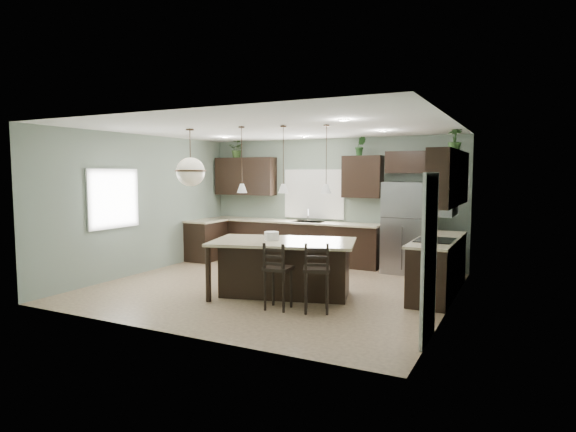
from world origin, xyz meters
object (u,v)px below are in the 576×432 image
at_px(refrigerator, 407,228).
at_px(bar_stool_right, 317,277).
at_px(kitchen_island, 283,268).
at_px(bar_stool_center, 278,276).
at_px(plant_back_left, 237,149).
at_px(serving_dish, 272,236).

height_order(refrigerator, bar_stool_right, refrigerator).
xyz_separation_m(kitchen_island, bar_stool_center, (0.30, -0.75, 0.05)).
xyz_separation_m(bar_stool_right, plant_back_left, (-3.65, 3.60, 2.08)).
height_order(refrigerator, kitchen_island, refrigerator).
bearing_deg(serving_dish, bar_stool_right, -28.23).
distance_m(kitchen_island, plant_back_left, 4.60).
distance_m(kitchen_island, bar_stool_right, 1.07).
bearing_deg(serving_dish, kitchen_island, 15.60).
relative_size(serving_dish, plant_back_left, 0.58).
relative_size(bar_stool_center, plant_back_left, 2.48).
xyz_separation_m(refrigerator, bar_stool_right, (-0.53, -3.40, -0.40)).
height_order(kitchen_island, serving_dish, serving_dish).
bearing_deg(kitchen_island, bar_stool_center, -83.91).
height_order(bar_stool_center, plant_back_left, plant_back_left).
height_order(kitchen_island, plant_back_left, plant_back_left).
distance_m(kitchen_island, serving_dish, 0.57).
bearing_deg(plant_back_left, refrigerator, -2.63).
bearing_deg(refrigerator, plant_back_left, 177.37).
xyz_separation_m(refrigerator, bar_stool_center, (-1.09, -3.53, -0.42)).
relative_size(refrigerator, bar_stool_center, 1.82).
relative_size(refrigerator, bar_stool_right, 1.77).
distance_m(refrigerator, bar_stool_right, 3.47).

